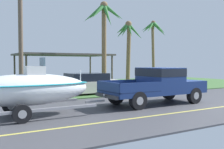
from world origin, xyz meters
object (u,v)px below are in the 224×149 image
Objects in this scene: parked_sedan_near at (89,84)px; palm_tree_near_left at (128,38)px; boat_on_trailer at (28,89)px; utility_pole at (21,29)px; palm_tree_near_right at (104,23)px; palm_tree_mid at (154,34)px; carport_awning at (63,55)px; pickup_truck_towing at (159,83)px.

parked_sedan_near is 0.74× the size of palm_tree_near_left.
utility_pole is at bearing 80.69° from boat_on_trailer.
parked_sedan_near is at bearing -135.79° from palm_tree_near_right.
boat_on_trailer is at bearing -137.99° from palm_tree_near_left.
boat_on_trailer is 0.99× the size of palm_tree_near_left.
boat_on_trailer is 1.34× the size of parked_sedan_near.
carport_awning is at bearing -169.25° from palm_tree_mid.
palm_tree_near_right reaches higher than boat_on_trailer.
palm_tree_mid reaches higher than pickup_truck_towing.
boat_on_trailer reaches higher than parked_sedan_near.
utility_pole is at bearing -152.91° from palm_tree_mid.
utility_pole is at bearing -127.59° from carport_awning.
palm_tree_near_left reaches higher than pickup_truck_towing.
pickup_truck_towing is at bearing -84.56° from carport_awning.
carport_awning reaches higher than parked_sedan_near.
boat_on_trailer is at bearing -142.69° from palm_tree_mid.
palm_tree_mid is at bearing 32.90° from parked_sedan_near.
boat_on_trailer is 0.80× the size of carport_awning.
carport_awning is at bearing 86.68° from parked_sedan_near.
parked_sedan_near is 0.66× the size of palm_tree_mid.
utility_pole reaches higher than palm_tree_near_left.
palm_tree_near_left is 12.81m from utility_pole.
pickup_truck_towing reaches higher than parked_sedan_near.
palm_tree_near_right is at bearing -57.07° from carport_awning.
palm_tree_mid reaches higher than boat_on_trailer.
pickup_truck_towing is at bearing -75.77° from parked_sedan_near.
palm_tree_near_left is (6.53, 0.08, 1.76)m from carport_awning.
boat_on_trailer is at bearing -99.31° from utility_pole.
pickup_truck_towing is at bearing -129.03° from palm_tree_mid.
pickup_truck_towing is 0.92× the size of palm_tree_near_left.
pickup_truck_towing is at bearing 0.00° from boat_on_trailer.
boat_on_trailer is 0.88× the size of palm_tree_mid.
utility_pole reaches higher than palm_tree_mid.
palm_tree_near_right is (1.02, 7.56, 4.06)m from pickup_truck_towing.
parked_sedan_near is at bearing -147.10° from palm_tree_mid.
carport_awning is 1.24× the size of palm_tree_near_left.
pickup_truck_towing is 8.64m from palm_tree_near_right.
boat_on_trailer is 5.46m from utility_pole.
pickup_truck_towing is at bearing -97.69° from palm_tree_near_right.
carport_awning is (-1.02, 10.70, 1.63)m from pickup_truck_towing.
parked_sedan_near is 0.60× the size of carport_awning.
palm_tree_mid reaches higher than parked_sedan_near.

